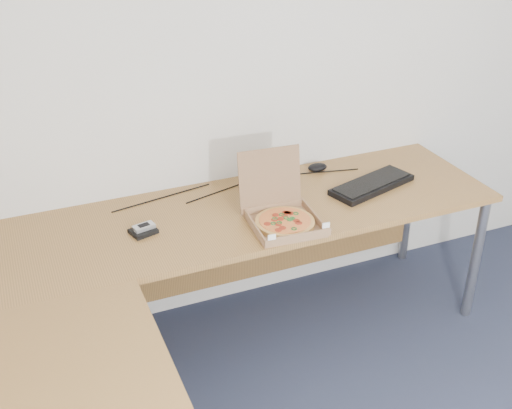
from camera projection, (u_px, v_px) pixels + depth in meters
name	position (u px, v px, depth m)	size (l,w,h in m)	color
desk	(198.00, 283.00, 2.55)	(2.50, 2.20, 0.73)	olive
pizza_box	(283.00, 217.00, 2.87)	(0.29, 0.34, 0.30)	#9A6F4B
drinking_glass	(269.00, 181.00, 3.15)	(0.06, 0.06, 0.11)	white
keyboard	(372.00, 185.00, 3.20)	(0.45, 0.16, 0.03)	black
mouse	(317.00, 167.00, 3.37)	(0.11, 0.07, 0.04)	black
wallet	(143.00, 231.00, 2.82)	(0.11, 0.09, 0.02)	black
phone	(144.00, 227.00, 2.82)	(0.09, 0.05, 0.02)	#B2B5BA
cable_bundle	(234.00, 186.00, 3.21)	(0.62, 0.04, 0.01)	black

